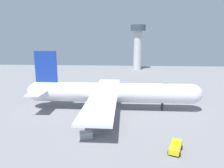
{
  "coord_description": "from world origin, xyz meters",
  "views": [
    {
      "loc": [
        4.44,
        -67.12,
        23.69
      ],
      "look_at": [
        0.0,
        0.0,
        8.91
      ],
      "focal_mm": 32.88,
      "sensor_mm": 36.0,
      "label": 1
    }
  ],
  "objects": [
    {
      "name": "ground_plane",
      "position": [
        0.0,
        0.0,
        0.0
      ],
      "size": [
        237.26,
        237.26,
        0.0
      ],
      "primitive_type": "plane",
      "color": "gray"
    },
    {
      "name": "cargo_container_aft",
      "position": [
        -4.91,
        -21.49,
        0.8
      ],
      "size": [
        3.53,
        2.69,
        1.6
      ],
      "color": "#999EA8",
      "rests_on": "ground_plane"
    },
    {
      "name": "fuel_truck",
      "position": [
        15.44,
        -26.24,
        1.02
      ],
      "size": [
        3.82,
        5.35,
        1.95
      ],
      "color": "yellow",
      "rests_on": "ground_plane"
    },
    {
      "name": "control_tower",
      "position": [
        13.65,
        95.34,
        20.81
      ],
      "size": [
        11.44,
        11.44,
        34.23
      ],
      "color": "silver",
      "rests_on": "ground_plane"
    },
    {
      "name": "maintenance_van",
      "position": [
        -14.58,
        20.29,
        1.1
      ],
      "size": [
        4.66,
        3.74,
        2.07
      ],
      "color": "silver",
      "rests_on": "ground_plane"
    },
    {
      "name": "cargo_airplane",
      "position": [
        -0.07,
        0.0,
        5.83
      ],
      "size": [
        59.32,
        51.71,
        19.81
      ],
      "color": "silver",
      "rests_on": "ground_plane"
    },
    {
      "name": "safety_cone_nose",
      "position": [
        26.69,
        -0.59,
        0.36
      ],
      "size": [
        0.51,
        0.51,
        0.72
      ],
      "primitive_type": "cone",
      "color": "orange",
      "rests_on": "ground_plane"
    },
    {
      "name": "pushback_tractor",
      "position": [
        23.79,
        34.27,
        1.14
      ],
      "size": [
        4.61,
        5.49,
        2.0
      ],
      "color": "#4C8C4C",
      "rests_on": "ground_plane"
    }
  ]
}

